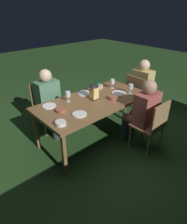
% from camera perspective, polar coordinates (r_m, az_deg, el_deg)
% --- Properties ---
extents(ground_plane, '(16.00, 16.00, 0.00)m').
position_cam_1_polar(ground_plane, '(3.50, 0.00, -7.27)').
color(ground_plane, '#26471E').
extents(dining_table, '(1.85, 0.90, 0.72)m').
position_cam_1_polar(dining_table, '(3.16, 0.00, 2.62)').
color(dining_table, brown).
rests_on(dining_table, ground).
extents(chair_head_near, '(0.40, 0.42, 0.87)m').
position_cam_1_polar(chair_head_near, '(4.04, 12.54, 5.13)').
color(chair_head_near, '#937047').
rests_on(chair_head_near, ground).
extents(person_in_mustard, '(0.48, 0.38, 1.15)m').
position_cam_1_polar(person_in_mustard, '(4.14, 14.40, 7.74)').
color(person_in_mustard, tan).
rests_on(person_in_mustard, ground).
extents(chair_side_right_a, '(0.42, 0.40, 0.87)m').
position_cam_1_polar(chair_side_right_a, '(3.07, 16.58, -3.47)').
color(chair_side_right_a, '#937047').
rests_on(chair_side_right_a, ground).
extents(person_in_rust, '(0.38, 0.47, 1.15)m').
position_cam_1_polar(person_in_rust, '(3.08, 13.97, 0.33)').
color(person_in_rust, '#9E4C47').
rests_on(person_in_rust, ground).
extents(chair_side_left_b, '(0.42, 0.40, 0.87)m').
position_cam_1_polar(chair_side_left_b, '(3.66, -13.85, 2.36)').
color(chair_side_left_b, '#937047').
rests_on(chair_side_left_b, ground).
extents(person_in_green, '(0.38, 0.47, 1.15)m').
position_cam_1_polar(person_in_green, '(3.43, -12.53, 3.56)').
color(person_in_green, '#4C7A5B').
rests_on(person_in_green, ground).
extents(lantern_centerpiece, '(0.15, 0.15, 0.27)m').
position_cam_1_polar(lantern_centerpiece, '(3.11, 0.13, 6.24)').
color(lantern_centerpiece, black).
rests_on(lantern_centerpiece, dining_table).
extents(green_bottle_on_table, '(0.07, 0.07, 0.29)m').
position_cam_1_polar(green_bottle_on_table, '(3.30, 0.90, 6.91)').
color(green_bottle_on_table, '#144723').
rests_on(green_bottle_on_table, dining_table).
extents(wine_glass_a, '(0.08, 0.08, 0.17)m').
position_cam_1_polar(wine_glass_a, '(3.58, 5.50, 8.67)').
color(wine_glass_a, silver).
rests_on(wine_glass_a, dining_table).
extents(wine_glass_b, '(0.08, 0.08, 0.17)m').
position_cam_1_polar(wine_glass_b, '(3.39, 10.75, 7.13)').
color(wine_glass_b, silver).
rests_on(wine_glass_b, dining_table).
extents(wine_glass_c, '(0.08, 0.08, 0.17)m').
position_cam_1_polar(wine_glass_c, '(3.06, -7.43, 5.03)').
color(wine_glass_c, silver).
rests_on(wine_glass_c, dining_table).
extents(plate_a, '(0.20, 0.20, 0.01)m').
position_cam_1_polar(plate_a, '(2.72, -4.09, -0.63)').
color(plate_a, white).
rests_on(plate_a, dining_table).
extents(plate_b, '(0.20, 0.20, 0.01)m').
position_cam_1_polar(plate_b, '(3.01, -12.73, 1.74)').
color(plate_b, white).
rests_on(plate_b, dining_table).
extents(plate_c, '(0.25, 0.25, 0.01)m').
position_cam_1_polar(plate_c, '(3.39, 7.40, 5.42)').
color(plate_c, white).
rests_on(plate_c, dining_table).
extents(plate_d, '(0.25, 0.25, 0.01)m').
position_cam_1_polar(plate_d, '(3.37, -2.52, 5.45)').
color(plate_d, white).
rests_on(plate_d, dining_table).
extents(bowl_olives, '(0.13, 0.13, 0.06)m').
position_cam_1_polar(bowl_olives, '(3.60, 1.71, 7.49)').
color(bowl_olives, '#BCAD8E').
rests_on(bowl_olives, dining_table).
extents(bowl_bread, '(0.14, 0.14, 0.05)m').
position_cam_1_polar(bowl_bread, '(3.16, 5.69, 4.10)').
color(bowl_bread, '#9E5138').
rests_on(bowl_bread, dining_table).
extents(bowl_salad, '(0.14, 0.14, 0.05)m').
position_cam_1_polar(bowl_salad, '(2.51, -9.52, -3.19)').
color(bowl_salad, silver).
rests_on(bowl_salad, dining_table).
extents(bowl_dip, '(0.15, 0.15, 0.05)m').
position_cam_1_polar(bowl_dip, '(2.82, -9.42, 0.62)').
color(bowl_dip, '#9E5138').
rests_on(bowl_dip, dining_table).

